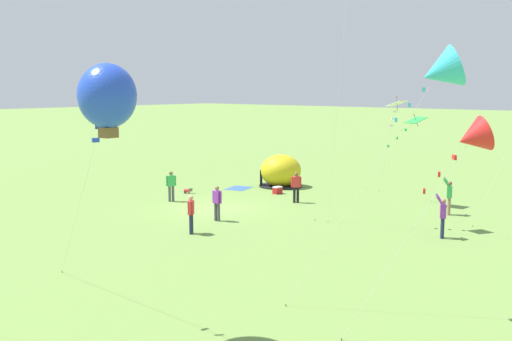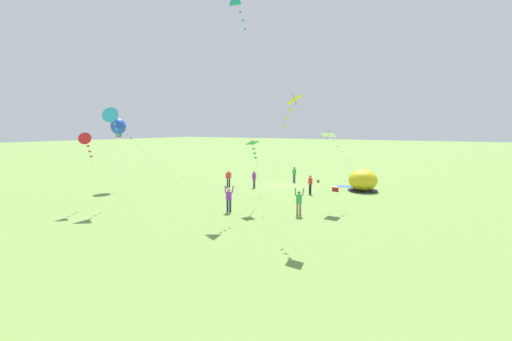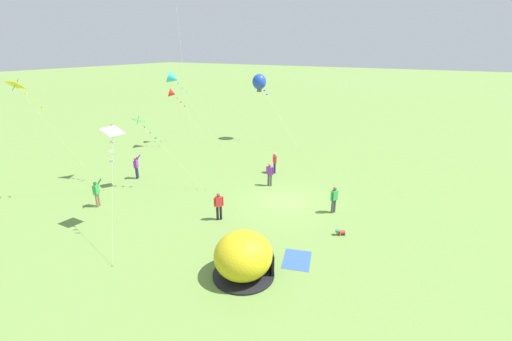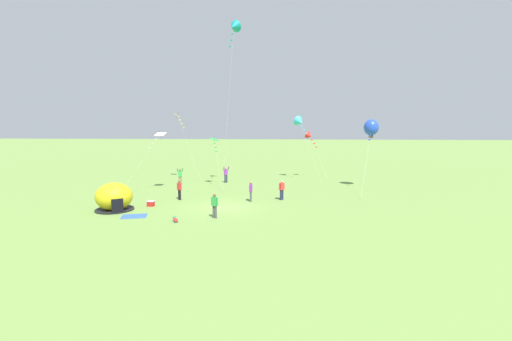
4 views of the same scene
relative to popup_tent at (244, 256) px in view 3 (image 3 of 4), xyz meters
name	(u,v)px [view 3 (image 3 of 4)]	position (x,y,z in m)	size (l,w,h in m)	color
ground_plane	(286,202)	(7.96, 1.59, -1.00)	(300.00, 300.00, 0.00)	olive
popup_tent	(244,256)	(0.00, 0.00, 0.00)	(2.81, 2.81, 2.10)	gold
picnic_blanket	(297,260)	(2.26, -1.63, -0.99)	(1.70, 1.30, 0.01)	#3359A5
cooler_box	(242,239)	(2.21, 1.48, -0.78)	(0.56, 0.41, 0.44)	red
toddler_crawling	(340,232)	(5.60, -2.77, -0.82)	(0.45, 0.53, 0.32)	red
person_watching_sky	(97,192)	(1.36, 11.85, 0.00)	(0.71, 0.60, 1.89)	#8C7251
person_center_field	(270,173)	(9.95, 3.87, -0.03)	(0.24, 0.59, 1.72)	#4C4C51
person_flying_kite	(136,166)	(6.13, 13.53, 0.00)	(0.72, 0.64, 1.89)	#1E2347
person_with_toddler	(275,162)	(12.53, 4.77, -0.03)	(0.49, 0.42, 1.72)	#1E2347
person_near_tent	(334,198)	(8.02, -1.59, -0.03)	(0.54, 0.38, 1.72)	#4C4C51
person_far_back	(219,205)	(3.76, 4.03, -0.03)	(0.46, 0.43, 1.72)	black
kite_cyan	(173,78)	(14.47, 16.74, 5.84)	(3.28, 4.31, 7.57)	silver
kite_green	(142,124)	(5.32, 11.50, 3.70)	(2.11, 4.81, 5.25)	silver
kite_white	(112,136)	(0.46, 8.29, 4.35)	(3.63, 3.16, 5.96)	silver
kite_yellow	(21,90)	(0.16, 15.62, 6.30)	(3.64, 2.49, 7.95)	silver
kite_red	(172,93)	(15.70, 18.16, 4.18)	(2.83, 2.96, 5.73)	silver
kite_blue	(259,82)	(21.35, 11.13, 5.19)	(2.75, 6.48, 7.01)	silver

